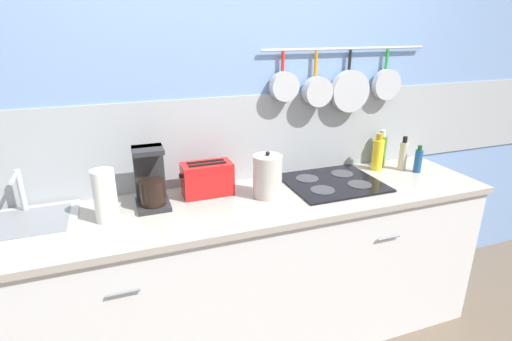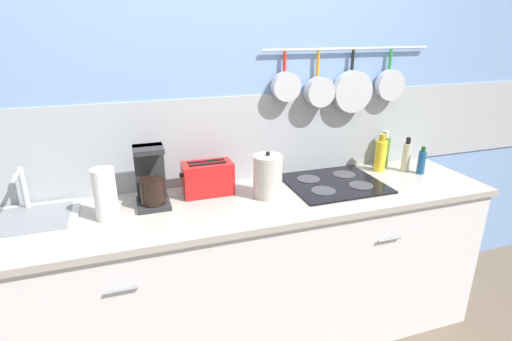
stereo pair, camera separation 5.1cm
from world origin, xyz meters
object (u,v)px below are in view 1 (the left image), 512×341
paper_towel_roll (105,196)px  bottle_olive_oil (378,154)px  bottle_hot_sauce (418,160)px  toaster (207,179)px  coffee_maker (151,182)px  bottle_vinegar (403,155)px  bottle_cooking_wine (381,149)px  kettle (267,176)px

paper_towel_roll → bottle_olive_oil: bearing=5.6°
bottle_hot_sauce → toaster: bearing=175.2°
coffee_maker → bottle_hot_sauce: (1.63, -0.07, -0.05)m
toaster → bottle_hot_sauce: 1.34m
coffee_maker → bottle_olive_oil: 1.42m
coffee_maker → bottle_olive_oil: bearing=2.2°
toaster → bottle_vinegar: 1.27m
bottle_olive_oil → bottle_hot_sauce: (0.21, -0.13, -0.03)m
toaster → bottle_cooking_wine: 1.20m
kettle → bottle_olive_oil: bearing=10.7°
kettle → bottle_olive_oil: kettle is taller
toaster → kettle: 0.33m
kettle → bottle_hot_sauce: (1.03, 0.03, -0.04)m
kettle → bottle_vinegar: kettle is taller
bottle_vinegar → bottle_hot_sauce: 0.10m
bottle_cooking_wine → bottle_hot_sauce: size_ratio=1.35×
paper_towel_roll → bottle_olive_oil: size_ratio=1.07×
kettle → bottle_vinegar: size_ratio=1.17×
coffee_maker → bottle_cooking_wine: 1.51m
bottle_cooking_wine → bottle_vinegar: size_ratio=1.08×
kettle → bottle_cooking_wine: 0.93m
paper_towel_roll → kettle: (0.82, 0.01, -0.01)m
bottle_vinegar → bottle_hot_sauce: bearing=-49.4°
coffee_maker → toaster: 0.31m
paper_towel_roll → bottle_olive_oil: 1.65m
coffee_maker → toaster: bearing=7.0°
kettle → bottle_cooking_wine: kettle is taller
bottle_vinegar → paper_towel_roll: bearing=-176.7°
paper_towel_roll → bottle_vinegar: (1.79, 0.10, -0.03)m
bottle_olive_oil → bottle_cooking_wine: (0.08, 0.08, -0.00)m
paper_towel_roll → bottle_hot_sauce: bearing=0.9°
bottle_cooking_wine → bottle_vinegar: 0.15m
bottle_hot_sauce → coffee_maker: bearing=177.4°
bottle_olive_oil → bottle_cooking_wine: size_ratio=1.01×
paper_towel_roll → bottle_vinegar: 1.80m
coffee_maker → bottle_hot_sauce: size_ratio=1.77×
bottle_cooking_wine → bottle_hot_sauce: bottle_cooking_wine is taller
paper_towel_roll → bottle_hot_sauce: 1.85m
kettle → bottle_hot_sauce: 1.03m
toaster → bottle_vinegar: size_ratio=1.30×
kettle → bottle_hot_sauce: size_ratio=1.46×
paper_towel_roll → bottle_olive_oil: paper_towel_roll is taller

